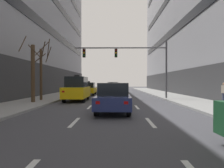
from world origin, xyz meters
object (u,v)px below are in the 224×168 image
object	(u,v)px
street_tree_0	(42,72)
street_tree_1	(33,72)
taxi_driving_1	(77,89)
car_driving_3	(113,91)
car_driving_0	(113,87)
car_driving_4	(114,98)
taxi_driving_2	(88,89)
pedestrian_0	(224,92)
traffic_signal_0	(132,58)

from	to	relation	value
street_tree_0	street_tree_1	size ratio (longest dim) A/B	0.99
taxi_driving_1	car_driving_3	xyz separation A→B (m)	(3.25, 2.36, -0.28)
car_driving_0	car_driving_4	distance (m)	21.39
taxi_driving_2	car_driving_4	size ratio (longest dim) A/B	0.98
car_driving_0	car_driving_3	world-z (taller)	car_driving_0
car_driving_4	car_driving_3	bearing A→B (deg)	90.58
car_driving_0	taxi_driving_2	xyz separation A→B (m)	(-3.20, -6.92, -0.02)
taxi_driving_2	street_tree_1	world-z (taller)	street_tree_1
car_driving_0	taxi_driving_1	distance (m)	15.22
car_driving_3	pedestrian_0	distance (m)	9.92
taxi_driving_1	car_driving_4	distance (m)	7.32
car_driving_3	street_tree_1	distance (m)	7.98
car_driving_3	street_tree_1	world-z (taller)	street_tree_1
car_driving_0	taxi_driving_1	xyz separation A→B (m)	(-3.16, -14.88, 0.25)
taxi_driving_2	car_driving_3	xyz separation A→B (m)	(3.29, -5.61, -0.01)
car_driving_4	street_tree_0	distance (m)	8.92
pedestrian_0	street_tree_0	bearing A→B (deg)	167.89
taxi_driving_2	car_driving_3	bearing A→B (deg)	-59.57
car_driving_4	street_tree_1	bearing A→B (deg)	146.20
taxi_driving_2	car_driving_4	world-z (taller)	taxi_driving_2
taxi_driving_1	pedestrian_0	distance (m)	11.77
traffic_signal_0	car_driving_4	bearing A→B (deg)	-102.32
car_driving_4	traffic_signal_0	size ratio (longest dim) A/B	0.49
taxi_driving_1	street_tree_1	distance (m)	4.04
taxi_driving_1	car_driving_3	bearing A→B (deg)	35.95
taxi_driving_2	street_tree_1	xyz separation A→B (m)	(-3.01, -10.19, 1.72)
car_driving_0	traffic_signal_0	xyz separation A→B (m)	(2.02, -13.00, 3.25)
car_driving_3	pedestrian_0	xyz separation A→B (m)	(7.96, -5.92, 0.22)
car_driving_3	street_tree_0	size ratio (longest dim) A/B	0.83
taxi_driving_1	traffic_signal_0	bearing A→B (deg)	19.99
traffic_signal_0	street_tree_0	distance (m)	8.66
taxi_driving_2	street_tree_0	bearing A→B (deg)	-109.33
taxi_driving_2	street_tree_0	distance (m)	9.16
car_driving_4	taxi_driving_2	bearing A→B (deg)	103.16
street_tree_1	street_tree_0	bearing A→B (deg)	88.88
pedestrian_0	car_driving_3	bearing A→B (deg)	143.36
taxi_driving_1	traffic_signal_0	size ratio (longest dim) A/B	0.49
taxi_driving_2	street_tree_0	size ratio (longest dim) A/B	0.83
traffic_signal_0	pedestrian_0	bearing A→B (deg)	-42.02
taxi_driving_1	pedestrian_0	bearing A→B (deg)	-17.61
street_tree_0	car_driving_0	bearing A→B (deg)	68.15
car_driving_4	street_tree_0	xyz separation A→B (m)	(-6.36, 5.99, 1.79)
car_driving_0	taxi_driving_2	world-z (taller)	taxi_driving_2
car_driving_3	car_driving_4	size ratio (longest dim) A/B	0.98
car_driving_3	street_tree_1	xyz separation A→B (m)	(-6.30, -4.58, 1.72)
pedestrian_0	taxi_driving_1	bearing A→B (deg)	162.39
car_driving_4	pedestrian_0	bearing A→B (deg)	20.49
car_driving_0	car_driving_4	world-z (taller)	car_driving_0
taxi_driving_2	car_driving_3	world-z (taller)	taxi_driving_2
street_tree_1	car_driving_4	bearing A→B (deg)	-33.80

